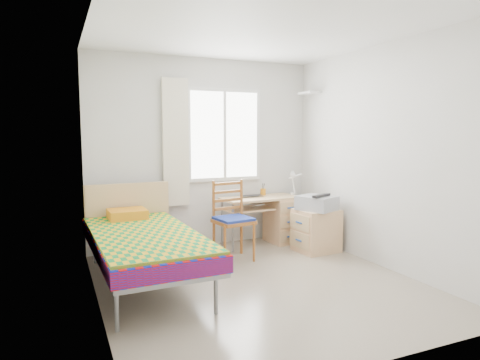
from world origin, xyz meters
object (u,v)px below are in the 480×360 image
cabinet (316,230)px  printer (317,203)px  desk (278,217)px  bed (143,240)px  chair (232,215)px

cabinet → printer: (-0.02, -0.04, 0.38)m
desk → cabinet: size_ratio=1.96×
bed → cabinet: (2.35, 0.29, -0.18)m
chair → bed: bearing=-168.6°
chair → cabinet: (1.15, -0.15, -0.27)m
cabinet → printer: bearing=-125.5°
cabinet → chair: bearing=168.2°
chair → cabinet: size_ratio=1.74×
bed → desk: bed is taller
bed → cabinet: 2.37m
desk → chair: bearing=-156.2°
desk → printer: size_ratio=1.95×
desk → cabinet: (0.25, -0.61, -0.09)m
desk → bed: bearing=-160.2°
desk → cabinet: desk is taller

